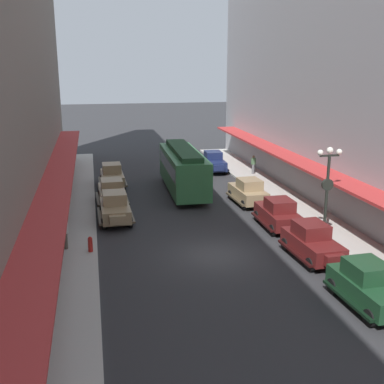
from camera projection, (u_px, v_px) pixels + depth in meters
The scene contains 16 objects.
ground_plane at pixel (216, 255), 24.70m from camera, with size 200.00×200.00×0.00m, color #2D2D30.
sidewalk_left at pixel (67, 266), 23.19m from camera, with size 3.00×60.00×0.15m, color #B7B5AD.
sidewalk_right at pixel (348, 243), 26.18m from camera, with size 3.00×60.00×0.15m, color #B7B5AD.
parked_car_0 at pixel (278, 213), 28.58m from camera, with size 2.17×4.27×1.84m.
parked_car_1 at pixel (214, 161), 43.67m from camera, with size 2.28×4.31×1.84m.
parked_car_2 at pixel (248, 191), 33.48m from camera, with size 2.29×4.31×1.84m.
parked_car_3 at pixel (115, 207), 29.74m from camera, with size 2.20×4.28×1.84m.
parked_car_4 at pixel (369, 285), 19.24m from camera, with size 2.25×4.30×1.84m.
parked_car_5 at pixel (112, 191), 33.44m from camera, with size 2.24×4.30×1.84m.
parked_car_6 at pixel (312, 241), 24.00m from camera, with size 2.29×4.31×1.84m.
parked_car_7 at pixel (112, 175), 38.25m from camera, with size 2.19×4.28×1.84m.
streetcar at pixel (183, 168), 36.38m from camera, with size 2.77×9.67×3.46m.
lamp_post_with_clock at pixel (327, 189), 25.89m from camera, with size 1.42×0.44×5.16m.
fire_hydrant at pixel (90, 244), 24.65m from camera, with size 0.24×0.24×0.82m.
pedestrian_0 at pixel (253, 164), 42.15m from camera, with size 0.36×0.24×1.64m.
pedestrian_1 at pixel (65, 234), 24.93m from camera, with size 0.36×0.24×1.64m.
Camera 1 is at (-5.95, -22.26, 9.56)m, focal length 44.58 mm.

